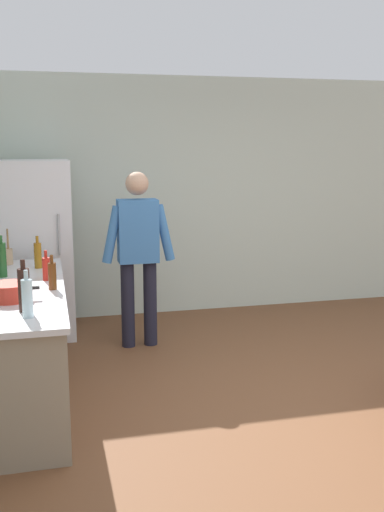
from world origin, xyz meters
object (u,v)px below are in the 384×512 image
at_px(person, 138,248).
at_px(refrigerator, 37,250).
at_px(cooking_pot, 10,292).
at_px(utensil_jar, 7,256).
at_px(bottle_oil_amber, 38,255).
at_px(bottle_water_clear, 27,298).
at_px(bottle_wine_green, 2,259).
at_px(bottle_beer_brown, 52,275).
at_px(bottle_wine_dark, 24,289).
at_px(bottle_sauce_red, 46,268).

bearing_deg(person, refrigerator, 149.77).
xyz_separation_m(cooking_pot, utensil_jar, (-0.09, 1.28, 0.02)).
relative_size(utensil_jar, bottle_oil_amber, 1.14).
bearing_deg(refrigerator, cooking_pot, -94.55).
bearing_deg(person, bottle_oil_amber, -159.13).
bearing_deg(utensil_jar, bottle_water_clear, -82.62).
height_order(person, cooking_pot, person).
bearing_deg(bottle_water_clear, cooking_pot, 106.36).
height_order(bottle_water_clear, bottle_wine_green, bottle_wine_green).
relative_size(cooking_pot, bottle_beer_brown, 1.54).
bearing_deg(bottle_beer_brown, bottle_wine_dark, -108.23).
bearing_deg(person, bottle_water_clear, -117.73).
bearing_deg(bottle_wine_dark, bottle_wine_green, 100.92).
height_order(cooking_pot, bottle_wine_green, bottle_wine_green).
xyz_separation_m(utensil_jar, bottle_wine_dark, (0.20, -1.59, 0.07)).
xyz_separation_m(person, cooking_pot, (-1.11, -1.41, -0.02)).
bearing_deg(bottle_wine_dark, refrigerator, 88.81).
height_order(bottle_wine_dark, bottle_beer_brown, bottle_wine_dark).
bearing_deg(bottle_sauce_red, bottle_wine_dark, -99.11).
distance_m(refrigerator, bottle_beer_brown, 1.72).
bearing_deg(refrigerator, bottle_sauce_red, -86.22).
bearing_deg(bottle_water_clear, bottle_wine_green, 100.68).
bearing_deg(cooking_pot, bottle_beer_brown, 40.09).
xyz_separation_m(person, bottle_oil_amber, (-0.93, -0.35, 0.04)).
bearing_deg(bottle_wine_green, bottle_oil_amber, 45.80).
height_order(person, utensil_jar, person).
bearing_deg(bottle_beer_brown, refrigerator, 94.48).
bearing_deg(bottle_beer_brown, utensil_jar, 110.26).
distance_m(person, bottle_water_clear, 2.10).
xyz_separation_m(bottle_water_clear, bottle_wine_green, (-0.23, 1.22, 0.02)).
relative_size(person, utensil_jar, 5.31).
bearing_deg(bottle_water_clear, bottle_oil_amber, 88.13).
xyz_separation_m(bottle_oil_amber, bottle_sauce_red, (0.07, -0.49, -0.02)).
height_order(bottle_oil_amber, bottle_wine_dark, bottle_wine_dark).
relative_size(bottle_oil_amber, bottle_sauce_red, 1.17).
bearing_deg(refrigerator, bottle_beer_brown, -85.52).
height_order(utensil_jar, bottle_wine_green, bottle_wine_green).
relative_size(person, bottle_water_clear, 5.67).
bearing_deg(refrigerator, bottle_oil_amber, -88.46).
distance_m(bottle_oil_amber, bottle_sauce_red, 0.50).
bearing_deg(bottle_wine_green, bottle_water_clear, -79.32).
xyz_separation_m(refrigerator, bottle_wine_dark, (-0.05, -2.27, 0.15)).
bearing_deg(bottle_beer_brown, bottle_wine_green, 126.59).
bearing_deg(bottle_oil_amber, refrigerator, 91.54).
bearing_deg(bottle_beer_brown, person, 54.96).
bearing_deg(bottle_wine_green, bottle_sauce_red, -30.77).
bearing_deg(bottle_wine_dark, bottle_beer_brown, 71.77).
distance_m(bottle_water_clear, bottle_wine_dark, 0.14).
bearing_deg(bottle_wine_dark, utensil_jar, 97.25).
bearing_deg(bottle_oil_amber, cooking_pot, -99.71).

